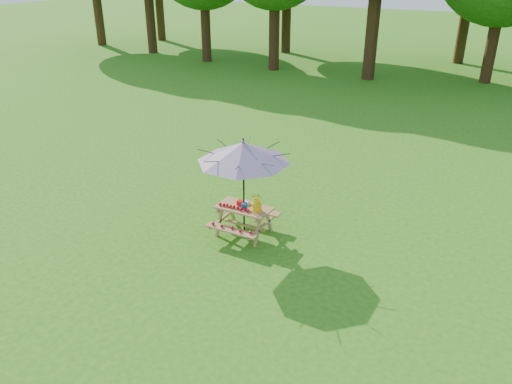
% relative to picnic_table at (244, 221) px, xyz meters
% --- Properties ---
extents(ground, '(120.00, 120.00, 0.00)m').
position_rel_picnic_table_xyz_m(ground, '(1.17, -4.24, -0.33)').
color(ground, '#276E15').
rests_on(ground, ground).
extents(picnic_table, '(1.20, 1.32, 0.67)m').
position_rel_picnic_table_xyz_m(picnic_table, '(0.00, 0.00, 0.00)').
color(picnic_table, '#AD884E').
rests_on(picnic_table, ground).
extents(patio_umbrella, '(2.55, 2.55, 2.25)m').
position_rel_picnic_table_xyz_m(patio_umbrella, '(0.00, 0.00, 1.62)').
color(patio_umbrella, black).
rests_on(patio_umbrella, ground).
extents(produce_bins, '(0.31, 0.35, 0.13)m').
position_rel_picnic_table_xyz_m(produce_bins, '(-0.02, 0.03, 0.40)').
color(produce_bins, red).
rests_on(produce_bins, picnic_table).
extents(tomatoes_row, '(0.77, 0.13, 0.07)m').
position_rel_picnic_table_xyz_m(tomatoes_row, '(-0.15, -0.18, 0.38)').
color(tomatoes_row, red).
rests_on(tomatoes_row, picnic_table).
extents(flower_bucket, '(0.27, 0.24, 0.43)m').
position_rel_picnic_table_xyz_m(flower_bucket, '(0.34, -0.02, 0.57)').
color(flower_bucket, '#FFB40D').
rests_on(flower_bucket, picnic_table).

